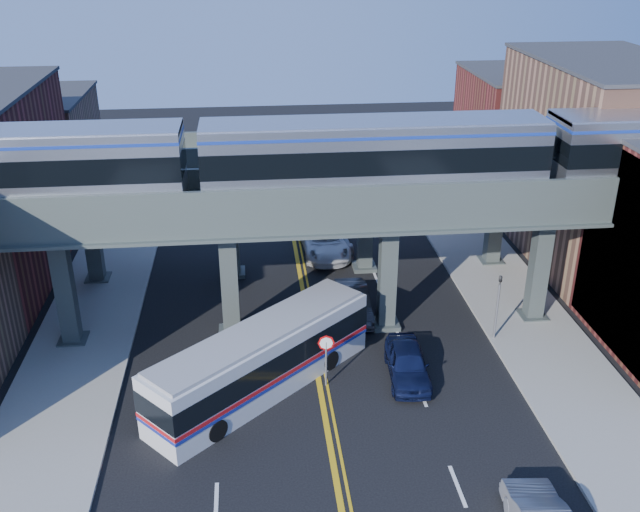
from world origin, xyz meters
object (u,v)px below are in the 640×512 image
object	(u,v)px
car_lane_c	(324,241)
car_lane_d	(328,235)
traffic_signal	(498,300)
transit_bus	(262,360)
car_lane_a	(407,363)
transit_train	(374,154)
stop_sign	(326,352)
car_lane_b	(353,302)

from	to	relation	value
car_lane_c	car_lane_d	world-z (taller)	car_lane_d
traffic_signal	transit_bus	distance (m)	12.18
car_lane_c	car_lane_d	size ratio (longest dim) A/B	1.00
car_lane_a	car_lane_c	world-z (taller)	car_lane_c
transit_train	transit_bus	distance (m)	10.90
stop_sign	traffic_signal	xyz separation A→B (m)	(8.90, 3.00, 0.54)
transit_train	car_lane_b	world-z (taller)	transit_train
transit_train	stop_sign	xyz separation A→B (m)	(-2.80, -5.00, -7.62)
transit_train	car_lane_a	world-z (taller)	transit_train
transit_train	car_lane_d	distance (m)	13.53
traffic_signal	car_lane_d	xyz separation A→B (m)	(-7.04, 12.46, -1.44)
traffic_signal	car_lane_b	world-z (taller)	traffic_signal
transit_train	stop_sign	world-z (taller)	transit_train
traffic_signal	car_lane_a	xyz separation A→B (m)	(-5.08, -2.75, -1.53)
stop_sign	car_lane_b	xyz separation A→B (m)	(2.18, 6.33, -0.99)
transit_train	car_lane_d	bearing A→B (deg)	95.13
transit_bus	car_lane_b	size ratio (longest dim) A/B	2.23
traffic_signal	car_lane_c	world-z (taller)	traffic_signal
traffic_signal	car_lane_a	size ratio (longest dim) A/B	0.91
car_lane_a	car_lane_c	bearing A→B (deg)	103.07
car_lane_c	stop_sign	bearing A→B (deg)	-98.15
car_lane_a	car_lane_c	distance (m)	14.46
car_lane_c	car_lane_a	bearing A→B (deg)	-83.02
traffic_signal	car_lane_d	bearing A→B (deg)	119.47
stop_sign	traffic_signal	bearing A→B (deg)	18.63
car_lane_b	transit_bus	bearing A→B (deg)	-128.21
transit_train	car_lane_c	size ratio (longest dim) A/B	8.43
stop_sign	car_lane_c	world-z (taller)	stop_sign
transit_train	car_lane_a	size ratio (longest dim) A/B	11.09
stop_sign	car_lane_d	xyz separation A→B (m)	(1.86, 15.46, -0.90)
transit_train	car_lane_d	world-z (taller)	transit_train
transit_bus	car_lane_b	bearing A→B (deg)	9.42
traffic_signal	car_lane_c	xyz separation A→B (m)	(-7.40, 11.52, -1.47)
car_lane_c	car_lane_d	xyz separation A→B (m)	(0.36, 0.94, 0.04)
car_lane_a	car_lane_d	size ratio (longest dim) A/B	0.76
transit_bus	car_lane_a	xyz separation A→B (m)	(6.70, 0.26, -0.77)
car_lane_b	car_lane_d	world-z (taller)	car_lane_d
transit_train	car_lane_b	bearing A→B (deg)	114.81
transit_bus	stop_sign	bearing A→B (deg)	-41.76
car_lane_b	transit_train	bearing A→B (deg)	-64.81
transit_train	transit_bus	xyz separation A→B (m)	(-5.68, -5.01, -7.84)
car_lane_a	car_lane_b	size ratio (longest dim) A/B	0.97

